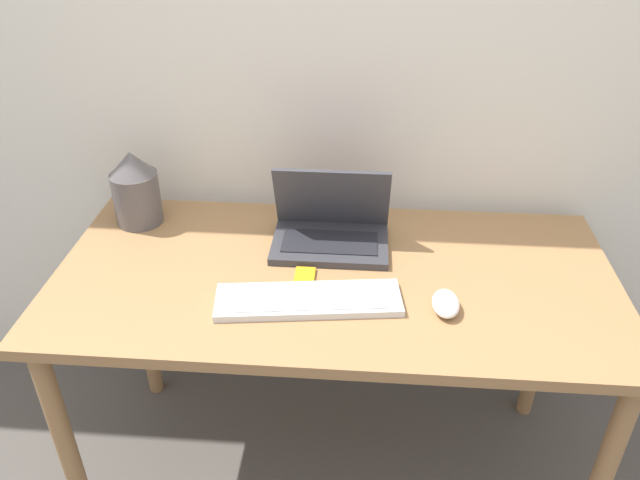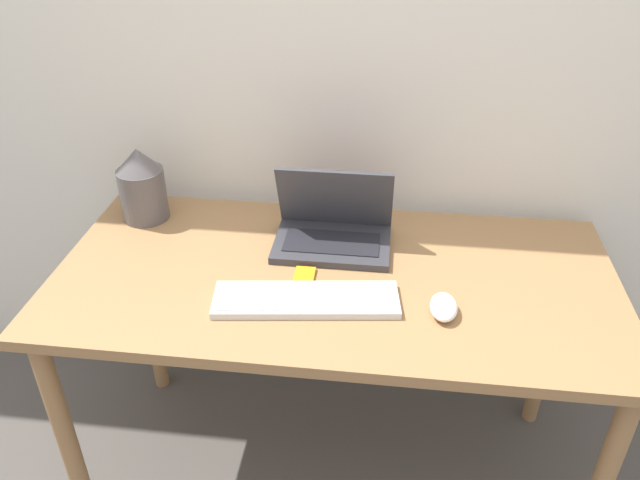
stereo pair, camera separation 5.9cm
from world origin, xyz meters
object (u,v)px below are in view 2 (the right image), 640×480
laptop (333,227)px  mouse (444,307)px  keyboard (306,299)px  vase (142,185)px  mp3_player (305,275)px

laptop → mouse: bearing=-44.0°
keyboard → laptop: bearing=82.7°
vase → laptop: bearing=-7.3°
vase → mouse: bearing=-22.4°
keyboard → vase: size_ratio=2.08×
laptop → mouse: (0.29, -0.28, -0.03)m
mouse → mp3_player: size_ratio=1.55×
keyboard → vase: (-0.53, 0.35, 0.10)m
mouse → mp3_player: (-0.34, 0.11, -0.01)m
laptop → vase: 0.57m
mouse → mp3_player: bearing=162.6°
keyboard → mp3_player: size_ratio=6.87×
laptop → mouse: size_ratio=3.04×
mouse → vase: (-0.85, 0.35, 0.09)m
keyboard → mp3_player: keyboard is taller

